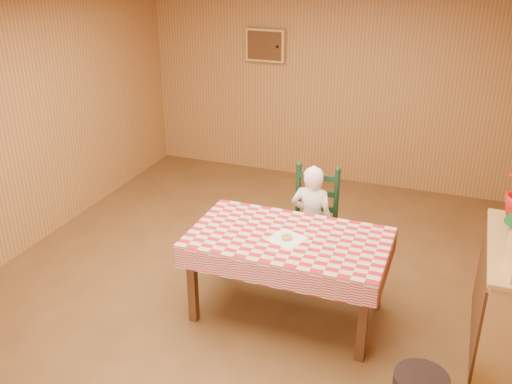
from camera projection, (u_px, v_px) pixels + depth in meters
ground at (248, 293)px, 5.31m from camera, size 6.00×6.00×0.00m
cabin_walls at (269, 87)px, 5.01m from camera, size 5.10×6.05×2.65m
dining_table at (288, 245)px, 4.74m from camera, size 1.66×0.96×0.77m
ladder_chair at (313, 224)px, 5.49m from camera, size 0.44×0.40×1.08m
seated_child at (311, 221)px, 5.42m from camera, size 0.41×0.27×1.12m
napkin at (287, 239)px, 4.67m from camera, size 0.33×0.33×0.00m
donut at (287, 237)px, 4.66m from camera, size 0.11×0.11×0.03m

